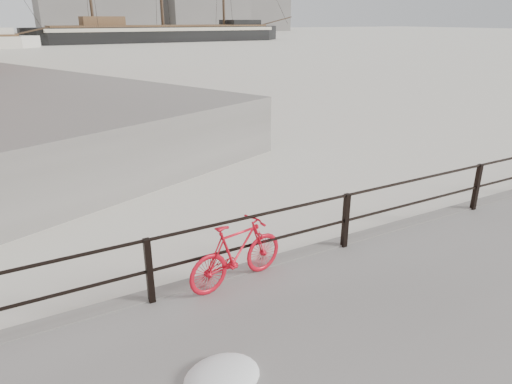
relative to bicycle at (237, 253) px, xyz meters
name	(u,v)px	position (x,y,z in m)	size (l,w,h in m)	color
ground	(464,221)	(5.69, 0.28, -0.86)	(400.00, 400.00, 0.00)	white
guardrail	(476,187)	(5.69, 0.13, -0.01)	(28.00, 0.10, 1.00)	black
bicycle	(237,253)	(0.00, 0.00, 0.00)	(1.69, 0.25, 1.02)	red
barque_black	(164,42)	(26.60, 83.62, -0.86)	(56.17, 18.38, 32.05)	black
industrial_west	(95,0)	(25.69, 140.28, 8.14)	(32.00, 18.00, 18.00)	gray
industrial_east	(256,10)	(83.69, 150.28, 6.14)	(20.00, 16.00, 14.00)	gray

